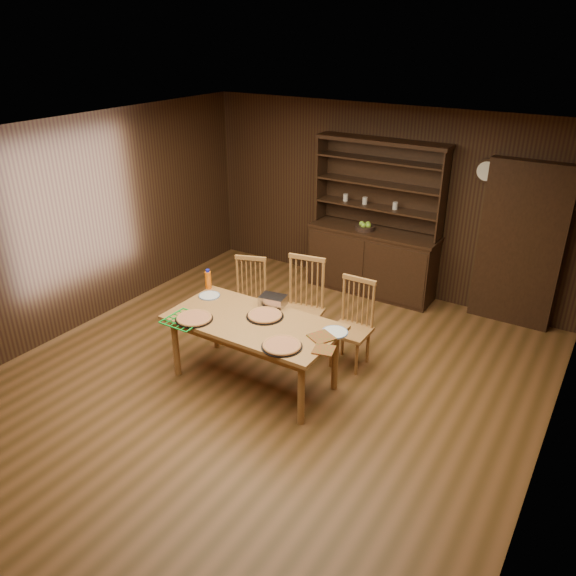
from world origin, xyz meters
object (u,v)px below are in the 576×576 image
Objects in this scene: china_hutch at (373,253)px; juice_bottle at (208,280)px; chair_left at (250,295)px; chair_center at (303,301)px; chair_right at (354,320)px; dining_table at (253,328)px.

juice_bottle is at bearing -112.68° from china_hutch.
chair_center is (0.73, 0.06, 0.08)m from chair_left.
chair_left is at bearing -111.85° from china_hutch.
chair_center is 1.11× the size of chair_right.
chair_center is 1.14m from juice_bottle.
chair_right is 4.34× the size of juice_bottle.
dining_table is at bearing -92.21° from china_hutch.
chair_right is (0.72, 0.93, -0.12)m from dining_table.
chair_left reaches higher than juice_bottle.
chair_left is 0.88× the size of chair_center.
china_hutch is at bearing 78.77° from chair_center.
china_hutch is 1.20× the size of dining_table.
china_hutch reaches higher than chair_left.
chair_right is (1.38, 0.07, 0.01)m from chair_left.
chair_center is (0.07, 0.91, -0.06)m from dining_table.
chair_center reaches higher than chair_right.
chair_right is at bearing -71.72° from china_hutch.
dining_table is 1.59× the size of chair_center.
chair_right is (0.65, 0.02, -0.06)m from chair_center.
chair_left is 0.74m from chair_center.
china_hutch reaches higher than chair_right.
chair_left is (-0.77, -1.92, -0.07)m from china_hutch.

